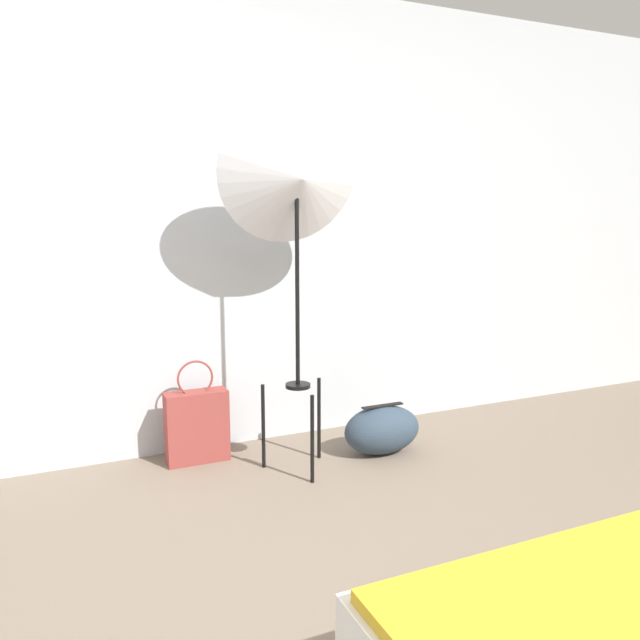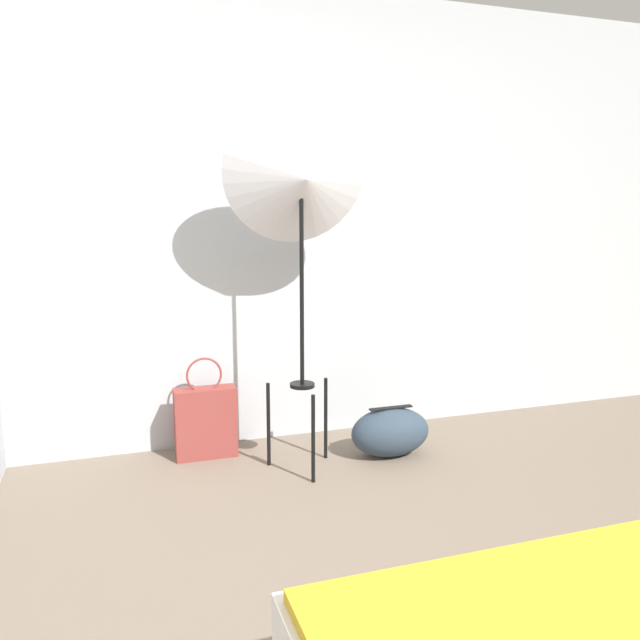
{
  "view_description": "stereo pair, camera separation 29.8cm",
  "coord_description": "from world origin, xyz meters",
  "views": [
    {
      "loc": [
        -1.29,
        -1.15,
        1.36
      ],
      "look_at": [
        -0.08,
        1.54,
        0.85
      ],
      "focal_mm": 35.0,
      "sensor_mm": 36.0,
      "label": 1
    },
    {
      "loc": [
        -1.01,
        -1.25,
        1.36
      ],
      "look_at": [
        -0.08,
        1.54,
        0.85
      ],
      "focal_mm": 35.0,
      "sensor_mm": 36.0,
      "label": 2
    }
  ],
  "objects": [
    {
      "name": "photo_umbrella",
      "position": [
        -0.1,
        1.78,
        1.53
      ],
      "size": [
        0.76,
        0.4,
        1.93
      ],
      "color": "black",
      "rests_on": "ground_plane"
    },
    {
      "name": "tote_bag",
      "position": [
        -0.57,
        2.11,
        0.21
      ],
      "size": [
        0.34,
        0.13,
        0.57
      ],
      "color": "brown",
      "rests_on": "ground_plane"
    },
    {
      "name": "wall_back",
      "position": [
        0.0,
        2.31,
        1.3
      ],
      "size": [
        8.0,
        0.05,
        2.6
      ],
      "color": "#B7BCC1",
      "rests_on": "ground_plane"
    },
    {
      "name": "duffel_bag",
      "position": [
        0.42,
        1.8,
        0.14
      ],
      "size": [
        0.46,
        0.28,
        0.28
      ],
      "color": "#2D3D4C",
      "rests_on": "ground_plane"
    }
  ]
}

